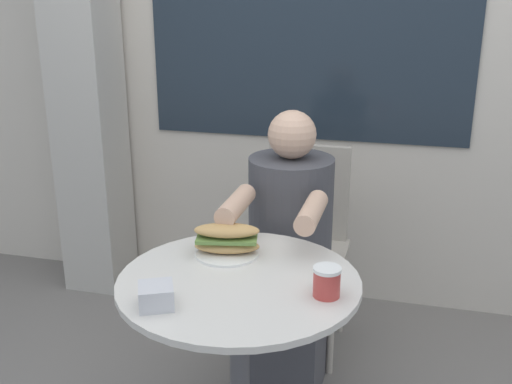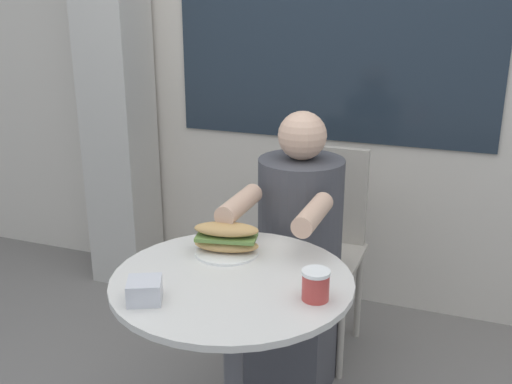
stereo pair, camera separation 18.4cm
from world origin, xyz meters
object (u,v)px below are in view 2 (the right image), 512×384
Objects in this scene: seated_diner at (296,274)px; sandwich_on_plate at (226,240)px; diner_chair at (320,230)px; drink_cup at (316,285)px; cafe_table at (233,334)px.

seated_diner is 5.01× the size of sandwich_on_plate.
sandwich_on_plate is at bearing 80.82° from diner_chair.
drink_cup is (0.22, -0.56, 0.27)m from seated_diner.
sandwich_on_plate is (-0.12, -0.37, 0.27)m from seated_diner.
drink_cup is at bearing -29.20° from sandwich_on_plate.
seated_diner is (-0.00, -0.35, -0.05)m from diner_chair.
cafe_table is 0.81× the size of diner_chair.
cafe_table is at bearing 87.88° from diner_chair.
cafe_table is at bearing 171.59° from drink_cup.
sandwich_on_plate is 2.57× the size of drink_cup.
diner_chair is 4.00× the size of sandwich_on_plate.
seated_diner reaches higher than cafe_table.
drink_cup is (0.34, -0.19, -0.00)m from sandwich_on_plate.
diner_chair is at bearing 80.39° from sandwich_on_plate.
drink_cup is (0.26, -0.04, 0.23)m from cafe_table.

